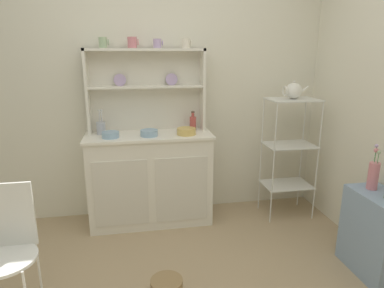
{
  "coord_description": "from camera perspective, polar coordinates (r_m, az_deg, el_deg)",
  "views": [
    {
      "loc": [
        -0.25,
        -1.6,
        1.56
      ],
      "look_at": [
        0.25,
        1.12,
        0.81
      ],
      "focal_mm": 31.58,
      "sensor_mm": 36.0,
      "label": 1
    }
  ],
  "objects": [
    {
      "name": "hutch_shelf_unit",
      "position": [
        3.15,
        -7.75,
        10.03
      ],
      "size": [
        1.06,
        0.18,
        0.75
      ],
      "color": "silver",
      "rests_on": "hutch_cabinet"
    },
    {
      "name": "bowl_cream_small",
      "position": [
        3.01,
        -0.96,
        2.15
      ],
      "size": [
        0.17,
        0.17,
        0.06
      ],
      "primitive_type": "cylinder",
      "color": "#DBB760",
      "rests_on": "hutch_cabinet"
    },
    {
      "name": "bowl_floral_medium",
      "position": [
        2.98,
        -7.25,
        1.85
      ],
      "size": [
        0.15,
        0.15,
        0.06
      ],
      "primitive_type": "cylinder",
      "color": "#8EB2D1",
      "rests_on": "hutch_cabinet"
    },
    {
      "name": "utensil_jar",
      "position": [
        3.13,
        -15.11,
        2.68
      ],
      "size": [
        0.08,
        0.08,
        0.22
      ],
      "color": "#B2B7C6",
      "rests_on": "hutch_cabinet"
    },
    {
      "name": "flower_vase",
      "position": [
        2.75,
        28.31,
        -4.54
      ],
      "size": [
        0.07,
        0.07,
        0.33
      ],
      "color": "#D17A84",
      "rests_on": "side_shelf_blue"
    },
    {
      "name": "cup_sage_0",
      "position": [
        3.1,
        -14.78,
        16.23
      ],
      "size": [
        0.08,
        0.07,
        0.09
      ],
      "color": "#9EB78E",
      "rests_on": "hutch_shelf_unit"
    },
    {
      "name": "bowl_mixing_large",
      "position": [
        2.98,
        -13.6,
        1.52
      ],
      "size": [
        0.15,
        0.15,
        0.05
      ],
      "primitive_type": "cylinder",
      "color": "#8EB2D1",
      "rests_on": "hutch_cabinet"
    },
    {
      "name": "hutch_cabinet",
      "position": [
        3.18,
        -7.06,
        -5.61
      ],
      "size": [
        1.13,
        0.45,
        0.85
      ],
      "color": "white",
      "rests_on": "ground"
    },
    {
      "name": "side_shelf_blue",
      "position": [
        2.82,
        28.75,
        -13.29
      ],
      "size": [
        0.28,
        0.48,
        0.61
      ],
      "primitive_type": "cube",
      "color": "#849EBC",
      "rests_on": "ground"
    },
    {
      "name": "cup_cream_3",
      "position": [
        3.13,
        -1.01,
        16.64
      ],
      "size": [
        0.08,
        0.07,
        0.08
      ],
      "color": "silver",
      "rests_on": "hutch_shelf_unit"
    },
    {
      "name": "porcelain_teapot",
      "position": [
        3.24,
        16.78,
        8.6
      ],
      "size": [
        0.24,
        0.15,
        0.17
      ],
      "color": "white",
      "rests_on": "bakers_rack"
    },
    {
      "name": "cup_rose_1",
      "position": [
        3.09,
        -10.03,
        16.53
      ],
      "size": [
        0.09,
        0.08,
        0.09
      ],
      "color": "#D17A84",
      "rests_on": "hutch_shelf_unit"
    },
    {
      "name": "bakers_rack",
      "position": [
        3.33,
        16.15,
        0.09
      ],
      "size": [
        0.45,
        0.32,
        1.15
      ],
      "color": "silver",
      "rests_on": "ground"
    },
    {
      "name": "wall_back",
      "position": [
        3.25,
        -6.02,
        9.64
      ],
      "size": [
        3.84,
        0.05,
        2.5
      ],
      "primitive_type": "cube",
      "color": "silver",
      "rests_on": "ground"
    },
    {
      "name": "jam_bottle",
      "position": [
        3.17,
        0.14,
        3.61
      ],
      "size": [
        0.06,
        0.06,
        0.18
      ],
      "color": "#B74C47",
      "rests_on": "hutch_cabinet"
    },
    {
      "name": "wire_chair",
      "position": [
        2.26,
        -29.0,
        -14.44
      ],
      "size": [
        0.36,
        0.36,
        0.85
      ],
      "rotation": [
        0.0,
        0.0,
        -0.48
      ],
      "color": "white",
      "rests_on": "ground"
    },
    {
      "name": "cup_lilac_2",
      "position": [
        3.1,
        -5.85,
        16.54
      ],
      "size": [
        0.09,
        0.07,
        0.08
      ],
      "color": "#B79ECC",
      "rests_on": "hutch_shelf_unit"
    }
  ]
}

